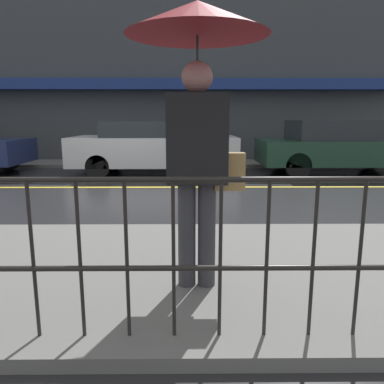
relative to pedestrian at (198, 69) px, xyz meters
The scene contains 8 objects.
ground_plane 5.71m from the pedestrian, 107.58° to the left, with size 80.00×80.00×0.00m, color #262628.
sidewalk_near 2.47m from the pedestrian, 165.57° to the left, with size 28.00×2.86×0.10m.
sidewalk_far 9.57m from the pedestrian, 99.99° to the left, with size 28.00×1.62×0.10m.
lane_marking 5.71m from the pedestrian, 107.58° to the left, with size 25.20×0.12×0.01m.
building_storefront 10.37m from the pedestrian, 99.09° to the left, with size 28.00×0.85×5.91m.
pedestrian is the anchor object (origin of this frame).
car_silver 7.39m from the pedestrian, 98.07° to the left, with size 4.40×1.95×1.42m.
car_dark_green 8.33m from the pedestrian, 61.27° to the left, with size 4.27×1.90×1.45m.
Camera 1 is at (1.56, -8.12, 1.49)m, focal length 35.00 mm.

